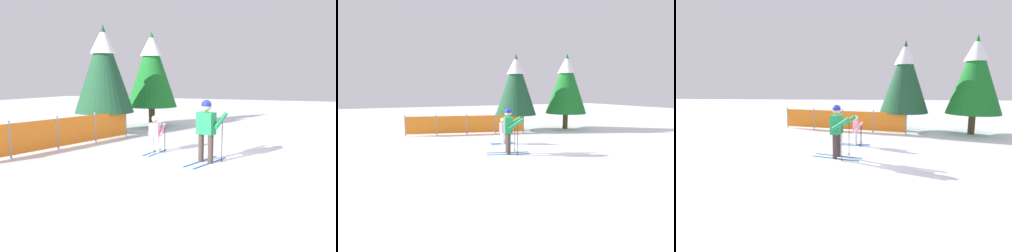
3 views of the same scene
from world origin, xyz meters
TOP-DOWN VIEW (x-y plane):
  - ground_plane at (0.00, 0.00)m, footprint 60.00×60.00m
  - skier_adult at (-0.14, 0.25)m, footprint 1.61×0.88m
  - skier_child at (0.39, 2.00)m, footprint 1.08×0.54m
  - safety_fence at (-0.36, 5.04)m, footprint 6.03×1.53m
  - conifer_far at (2.63, 5.26)m, footprint 2.33×2.33m
  - conifer_near at (5.66, 4.63)m, footprint 2.40×2.40m

SIDE VIEW (x-z plane):
  - ground_plane at x=0.00m, z-range 0.00..0.00m
  - safety_fence at x=-0.36m, z-range 0.00..1.07m
  - skier_child at x=0.39m, z-range 0.09..1.22m
  - skier_adult at x=-0.14m, z-range 0.16..1.84m
  - conifer_far at x=2.63m, z-range 0.51..4.84m
  - conifer_near at x=5.66m, z-range 0.53..4.98m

